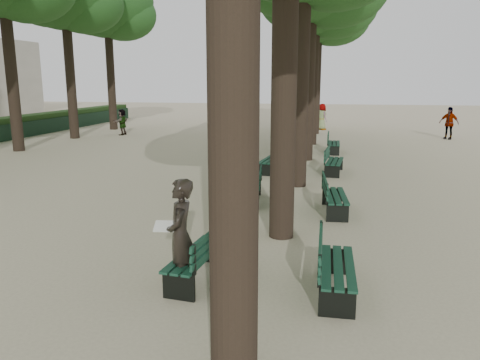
# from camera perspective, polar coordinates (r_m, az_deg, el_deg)

# --- Properties ---
(ground) EXTENTS (120.00, 120.00, 0.00)m
(ground) POSITION_cam_1_polar(r_m,az_deg,el_deg) (7.73, -8.85, -13.22)
(ground) COLOR #C1B492
(ground) RESTS_ON ground
(tree_central_5) EXTENTS (6.00, 6.00, 9.95)m
(tree_central_5) POSITION_cam_1_polar(r_m,az_deg,el_deg) (29.89, 9.60, 20.34)
(tree_central_5) COLOR #33261C
(tree_central_5) RESTS_ON ground
(tree_far_5) EXTENTS (6.00, 6.00, 10.45)m
(tree_far_5) POSITION_cam_1_polar(r_m,az_deg,el_deg) (33.25, -15.94, 20.07)
(tree_far_5) COLOR #33261C
(tree_far_5) RESTS_ON ground
(bench_left_0) EXTENTS (0.77, 1.85, 0.92)m
(bench_left_0) POSITION_cam_1_polar(r_m,az_deg,el_deg) (7.97, -5.12, -10.19)
(bench_left_0) COLOR black
(bench_left_0) RESTS_ON ground
(bench_left_1) EXTENTS (0.78, 1.85, 0.92)m
(bench_left_1) POSITION_cam_1_polar(r_m,az_deg,el_deg) (12.81, 1.28, -1.51)
(bench_left_1) COLOR black
(bench_left_1) RESTS_ON ground
(bench_left_2) EXTENTS (0.79, 1.86, 0.92)m
(bench_left_2) POSITION_cam_1_polar(r_m,az_deg,el_deg) (17.06, 3.76, 1.90)
(bench_left_2) COLOR black
(bench_left_2) RESTS_ON ground
(bench_left_3) EXTENTS (0.69, 1.84, 0.92)m
(bench_left_3) POSITION_cam_1_polar(r_m,az_deg,el_deg) (22.37, 5.52, 4.31)
(bench_left_3) COLOR black
(bench_left_3) RESTS_ON ground
(bench_right_0) EXTENTS (0.59, 1.81, 0.92)m
(bench_right_0) POSITION_cam_1_polar(r_m,az_deg,el_deg) (7.60, 11.68, -11.52)
(bench_right_0) COLOR black
(bench_right_0) RESTS_ON ground
(bench_right_1) EXTENTS (0.71, 1.84, 0.92)m
(bench_right_1) POSITION_cam_1_polar(r_m,az_deg,el_deg) (12.00, 11.49, -2.70)
(bench_right_1) COLOR black
(bench_right_1) RESTS_ON ground
(bench_right_2) EXTENTS (0.72, 1.84, 0.92)m
(bench_right_2) POSITION_cam_1_polar(r_m,az_deg,el_deg) (17.04, 11.39, 1.67)
(bench_right_2) COLOR black
(bench_right_2) RESTS_ON ground
(bench_right_3) EXTENTS (0.58, 1.80, 0.92)m
(bench_right_3) POSITION_cam_1_polar(r_m,az_deg,el_deg) (21.90, 11.35, 3.96)
(bench_right_3) COLOR black
(bench_right_3) RESTS_ON ground
(man_with_map) EXTENTS (0.68, 0.78, 1.82)m
(man_with_map) POSITION_cam_1_polar(r_m,az_deg,el_deg) (7.39, -7.26, -6.77)
(man_with_map) COLOR black
(man_with_map) RESTS_ON ground
(pedestrian_e) EXTENTS (0.42, 1.47, 1.56)m
(pedestrian_e) POSITION_cam_1_polar(r_m,az_deg,el_deg) (29.48, -14.16, 6.87)
(pedestrian_e) COLOR #262628
(pedestrian_e) RESTS_ON ground
(pedestrian_d) EXTENTS (0.76, 0.90, 1.74)m
(pedestrian_d) POSITION_cam_1_polar(r_m,az_deg,el_deg) (32.11, 9.97, 7.61)
(pedestrian_d) COLOR #262628
(pedestrian_d) RESTS_ON ground
(pedestrian_c) EXTENTS (1.10, 0.86, 1.81)m
(pedestrian_c) POSITION_cam_1_polar(r_m,az_deg,el_deg) (28.98, 24.11, 6.35)
(pedestrian_c) COLOR #262628
(pedestrian_c) RESTS_ON ground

